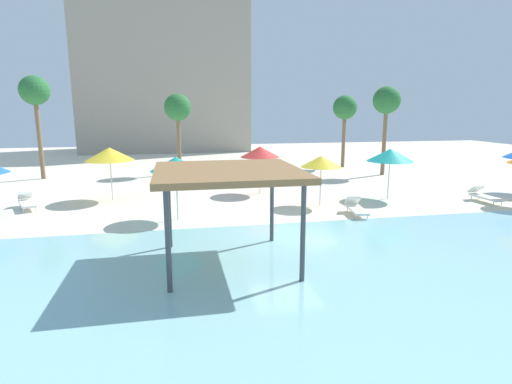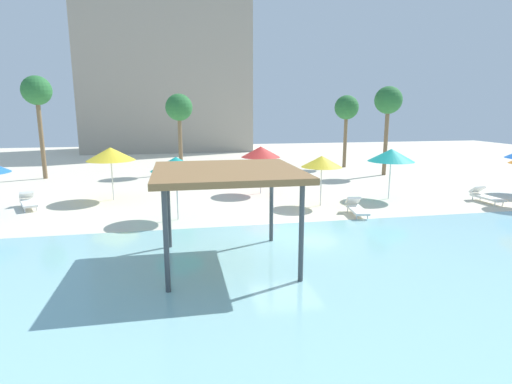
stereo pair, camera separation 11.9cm
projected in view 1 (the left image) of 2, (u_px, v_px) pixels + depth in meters
The scene contains 16 objects.
ground_plane at pixel (286, 236), 15.29m from camera, with size 80.00×80.00×0.00m, color beige.
lagoon_water at pixel (342, 297), 10.24m from camera, with size 44.00×13.50×0.04m, color #8CC6CC.
shade_pavilion at pixel (228, 175), 12.01m from camera, with size 4.24×4.24×2.93m.
beach_umbrella_yellow_1 at pixel (321, 161), 19.63m from camera, with size 1.98×1.98×2.45m.
beach_umbrella_yellow_3 at pixel (110, 154), 20.77m from camera, with size 2.45×2.45×2.74m.
beach_umbrella_teal_4 at pixel (390, 155), 21.15m from camera, with size 2.37×2.37×2.64m.
beach_umbrella_teal_6 at pixel (176, 164), 17.01m from camera, with size 2.13×2.13×2.70m.
beach_umbrella_red_7 at pixel (260, 152), 22.45m from camera, with size 2.16×2.16×2.64m.
lounge_chair_0 at pixel (484, 195), 20.80m from camera, with size 0.71×1.93×0.74m.
lounge_chair_1 at pixel (356, 207), 18.26m from camera, with size 0.87×1.96×0.74m.
lounge_chair_2 at pixel (27, 202), 19.40m from camera, with size 1.30×1.98×0.74m.
palm_tree_0 at pixel (387, 102), 28.38m from camera, with size 1.90×1.90×6.20m.
palm_tree_1 at pixel (178, 109), 28.80m from camera, with size 1.90×1.90×5.71m.
palm_tree_2 at pixel (35, 93), 26.61m from camera, with size 1.90×1.90×6.79m.
palm_tree_3 at pixel (345, 109), 32.37m from camera, with size 1.90×1.90×5.72m.
hotel_block_0 at pixel (164, 52), 45.14m from camera, with size 18.02×8.60×21.70m, color #9E9384.
Camera 1 is at (-3.98, -14.14, 4.66)m, focal length 28.67 mm.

